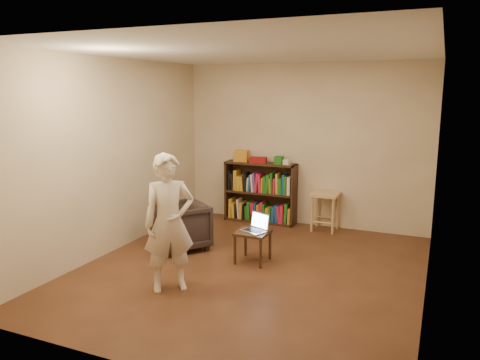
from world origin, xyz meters
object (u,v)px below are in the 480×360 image
at_px(armchair, 180,226).
at_px(person, 169,223).
at_px(stool, 325,200).
at_px(bookshelf, 261,196).
at_px(side_table, 253,236).
at_px(laptop, 256,227).

distance_m(armchair, person, 1.42).
bearing_deg(stool, bookshelf, 176.33).
height_order(bookshelf, armchair, bookshelf).
bearing_deg(stool, side_table, -106.62).
height_order(stool, side_table, stool).
bearing_deg(person, bookshelf, 49.10).
relative_size(bookshelf, person, 0.79).
height_order(side_table, person, person).
xyz_separation_m(stool, side_table, (-0.52, -1.74, -0.15)).
relative_size(armchair, person, 0.46).
bearing_deg(person, side_table, 23.12).
xyz_separation_m(armchair, side_table, (1.12, -0.08, 0.02)).
bearing_deg(stool, laptop, -105.83).
height_order(stool, person, person).
height_order(bookshelf, person, person).
relative_size(bookshelf, side_table, 2.94).
bearing_deg(laptop, armchair, -159.15).
relative_size(side_table, laptop, 1.08).
relative_size(armchair, side_table, 1.73).
relative_size(bookshelf, laptop, 3.18).
distance_m(side_table, laptop, 0.13).
xyz_separation_m(stool, armchair, (-1.64, -1.66, -0.16)).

